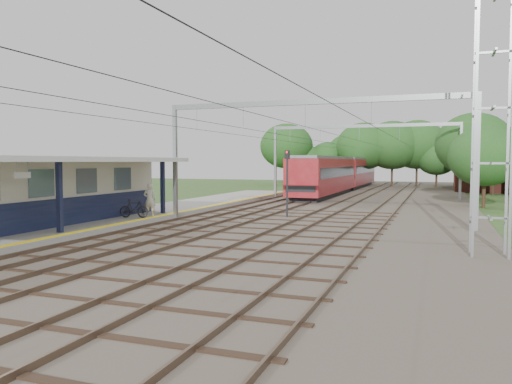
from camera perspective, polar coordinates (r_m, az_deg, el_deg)
The scene contains 15 objects.
ground at distance 16.19m, azimuth -19.87°, elevation -9.42°, with size 160.00×160.00×0.00m, color #2D4C1E.
ballast_bed at distance 42.66m, azimuth 11.69°, elevation -1.29°, with size 18.00×90.00×0.10m, color #473D33.
platform at distance 31.68m, azimuth -14.00°, elevation -2.74°, with size 5.00×52.00×0.35m, color gray.
yellow_stripe at distance 30.46m, azimuth -10.50°, elevation -2.60°, with size 0.45×52.00×0.01m, color yellow.
station_building at distance 27.01m, azimuth -24.87°, elevation -0.04°, with size 3.41×18.00×3.40m.
canopy at distance 25.47m, azimuth -24.79°, elevation 3.36°, with size 6.40×20.00×3.44m.
rail_tracks at distance 43.08m, azimuth 8.41°, elevation -1.04°, with size 11.80×88.00×0.15m.
catenary_system at distance 38.01m, azimuth 9.83°, elevation 6.39°, with size 17.22×88.00×7.00m.
lattice_pylon at distance 20.29m, azimuth 25.47°, elevation 10.06°, with size 1.30×1.30×12.00m.
tree_band at distance 69.48m, azimuth 14.91°, elevation 4.51°, with size 31.72×30.88×8.82m.
house_far at distance 64.32m, azimuth 25.32°, elevation 2.88°, with size 8.00×6.12×8.66m.
person at distance 29.74m, azimuth -12.05°, elevation -0.87°, with size 0.72×0.47×1.97m, color silver.
bicycle at distance 29.34m, azimuth -13.77°, elevation -1.85°, with size 0.50×1.75×1.05m, color black.
train at distance 59.82m, azimuth 9.81°, elevation 2.17°, with size 3.04×37.84×3.98m.
signal_post at distance 31.11m, azimuth 3.59°, elevation 1.83°, with size 0.34×0.31×4.26m.
Camera 1 is at (10.20, -12.06, 3.57)m, focal length 35.00 mm.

